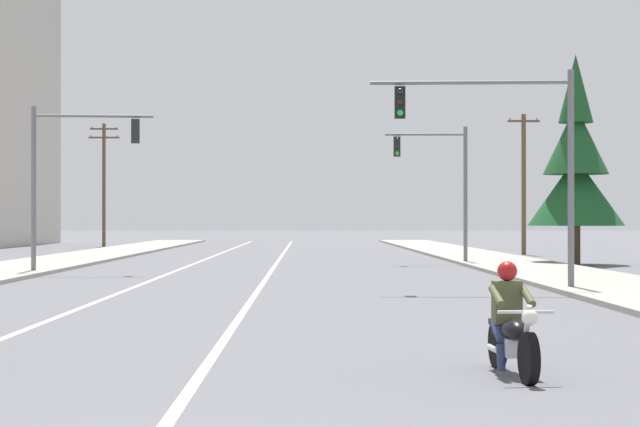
% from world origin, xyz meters
% --- Properties ---
extents(lane_stripe_center, '(0.16, 100.00, 0.01)m').
position_xyz_m(lane_stripe_center, '(-0.07, 45.00, 0.00)').
color(lane_stripe_center, beige).
rests_on(lane_stripe_center, ground).
extents(lane_stripe_left, '(0.16, 100.00, 0.01)m').
position_xyz_m(lane_stripe_left, '(-3.81, 45.00, 0.00)').
color(lane_stripe_left, beige).
rests_on(lane_stripe_left, ground).
extents(sidewalk_kerb_right, '(4.40, 110.00, 0.14)m').
position_xyz_m(sidewalk_kerb_right, '(10.28, 40.00, 0.07)').
color(sidewalk_kerb_right, '#9E998E').
rests_on(sidewalk_kerb_right, ground).
extents(sidewalk_kerb_left, '(4.40, 110.00, 0.14)m').
position_xyz_m(sidewalk_kerb_left, '(-10.28, 40.00, 0.07)').
color(sidewalk_kerb_left, '#9E998E').
rests_on(sidewalk_kerb_left, ground).
extents(motorcycle_with_rider, '(0.70, 2.19, 1.46)m').
position_xyz_m(motorcycle_with_rider, '(3.93, 6.40, 0.59)').
color(motorcycle_with_rider, black).
rests_on(motorcycle_with_rider, ground).
extents(traffic_signal_near_right, '(5.69, 0.46, 6.20)m').
position_xyz_m(traffic_signal_near_right, '(7.03, 23.12, 4.15)').
color(traffic_signal_near_right, slate).
rests_on(traffic_signal_near_right, ground).
extents(traffic_signal_near_left, '(4.46, 0.58, 6.20)m').
position_xyz_m(traffic_signal_near_left, '(-7.52, 33.31, 4.07)').
color(traffic_signal_near_left, slate).
rests_on(traffic_signal_near_left, ground).
extents(traffic_signal_mid_right, '(3.72, 0.37, 6.20)m').
position_xyz_m(traffic_signal_mid_right, '(7.45, 41.99, 4.02)').
color(traffic_signal_mid_right, slate).
rests_on(traffic_signal_mid_right, ground).
extents(utility_pole_right_far, '(1.84, 0.26, 8.10)m').
position_xyz_m(utility_pole_right_far, '(13.83, 55.85, 4.23)').
color(utility_pole_right_far, brown).
rests_on(utility_pole_right_far, ground).
extents(utility_pole_left_far, '(2.32, 0.26, 9.25)m').
position_xyz_m(utility_pole_left_far, '(-13.93, 75.73, 5.00)').
color(utility_pole_left_far, brown).
rests_on(utility_pole_left_far, ground).
extents(conifer_tree_right_verge_far, '(4.26, 4.26, 9.38)m').
position_xyz_m(conifer_tree_right_verge_far, '(13.29, 41.30, 4.30)').
color(conifer_tree_right_verge_far, '#4C3828').
rests_on(conifer_tree_right_verge_far, ground).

